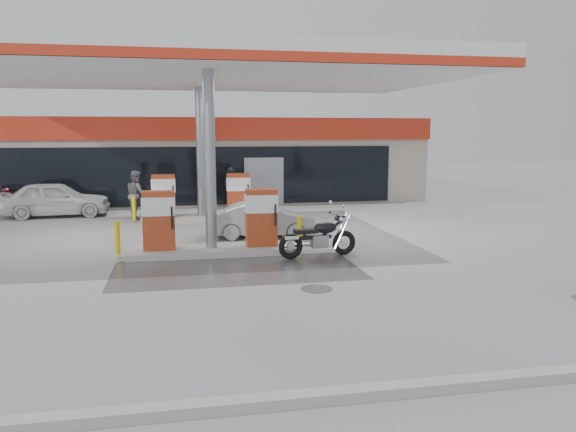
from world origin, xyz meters
name	(u,v)px	position (x,y,z in m)	size (l,w,h in m)	color
ground	(217,271)	(0.00, 0.00, 0.00)	(90.00, 90.00, 0.00)	gray
wet_patch	(237,270)	(0.50, 0.00, 0.00)	(6.00, 3.00, 0.00)	#4C4C4F
drain_cover	(316,289)	(2.00, -2.00, 0.00)	(0.70, 0.70, 0.01)	#38383A
kerb	(257,403)	(0.00, -7.00, 0.07)	(28.00, 0.25, 0.15)	gray
store_building	(194,158)	(0.01, 15.94, 2.01)	(22.00, 8.22, 4.00)	#B3AB96
canopy	(202,71)	(0.00, 5.00, 5.27)	(16.00, 10.02, 5.51)	silver
pump_island_near	(211,229)	(0.00, 2.00, 0.71)	(5.14, 1.30, 1.78)	#9E9E99
pump_island_far	(202,202)	(0.00, 8.00, 0.71)	(5.14, 1.30, 1.78)	#9E9E99
parked_motorcycle	(319,238)	(2.83, 1.06, 0.51)	(2.24, 0.86, 1.15)	black
sedan_white	(55,199)	(-5.68, 10.20, 0.71)	(1.67, 4.15, 1.41)	silver
attendant	(137,195)	(-2.44, 9.00, 0.95)	(0.92, 0.72, 1.89)	#5D5D63
hatchback_silver	(264,220)	(1.81, 4.20, 0.56)	(1.19, 3.41, 1.12)	#ABAEB3
parked_car_left	(54,197)	(-6.11, 12.08, 0.58)	(1.61, 3.97, 1.15)	#551218
parked_car_right	(319,188)	(6.14, 14.00, 0.53)	(1.77, 3.83, 1.06)	gray
biker_walking	(231,189)	(1.40, 11.22, 0.86)	(1.01, 0.42, 1.72)	black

